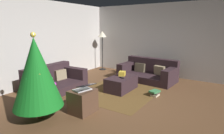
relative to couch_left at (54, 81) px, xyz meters
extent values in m
plane|color=brown|center=(0.21, -2.25, -0.27)|extent=(6.40, 6.40, 0.00)
cube|color=#BCB7B2|center=(0.21, 0.89, 1.03)|extent=(6.40, 0.12, 2.60)
cube|color=#B5B0AB|center=(3.35, -2.25, 1.03)|extent=(0.12, 6.40, 2.60)
cube|color=#2D1E23|center=(0.01, -0.10, -0.16)|extent=(1.66, 1.05, 0.22)
cube|color=#2D1E23|center=(-0.01, 0.26, 0.19)|extent=(1.62, 0.32, 0.48)
cube|color=#2D1E23|center=(0.69, -0.07, 0.11)|extent=(0.29, 0.98, 0.32)
cube|color=#2D1E23|center=(-0.68, -0.14, 0.11)|extent=(0.29, 0.98, 0.32)
cube|color=#8C7A5B|center=(0.32, 0.08, 0.10)|extent=(0.37, 0.18, 0.31)
cube|color=brown|center=(-0.32, 0.05, 0.10)|extent=(0.36, 0.16, 0.31)
cube|color=#2D1E23|center=(2.36, -1.84, -0.16)|extent=(1.11, 1.90, 0.22)
cube|color=#2D1E23|center=(2.72, -1.87, 0.20)|extent=(0.37, 1.85, 0.50)
cube|color=#2D1E23|center=(2.30, -2.63, 0.11)|extent=(0.99, 0.31, 0.30)
cube|color=#2D1E23|center=(2.42, -1.04, 0.11)|extent=(0.99, 0.31, 0.30)
cube|color=#8C7A5B|center=(2.50, -2.22, 0.10)|extent=(0.23, 0.38, 0.31)
cube|color=brown|center=(2.55, -1.49, 0.10)|extent=(0.17, 0.37, 0.31)
cube|color=#2D1E23|center=(1.06, -1.61, -0.07)|extent=(0.98, 0.58, 0.39)
cube|color=gold|center=(1.18, -1.56, 0.19)|extent=(0.24, 0.22, 0.13)
cube|color=black|center=(0.94, -1.69, 0.13)|extent=(0.11, 0.17, 0.02)
cylinder|color=brown|center=(-1.31, -1.11, -0.14)|extent=(0.10, 0.10, 0.26)
cone|color=#146A1E|center=(-1.31, -1.11, 0.66)|extent=(0.96, 0.96, 1.35)
sphere|color=orange|center=(-1.38, -1.31, 0.68)|extent=(0.06, 0.06, 0.06)
sphere|color=#2699E5|center=(-1.30, -1.02, 1.08)|extent=(0.09, 0.09, 0.09)
sphere|color=yellow|center=(-1.47, -0.93, 0.57)|extent=(0.06, 0.06, 0.06)
sphere|color=#2699E5|center=(-1.25, -1.05, 1.09)|extent=(0.07, 0.07, 0.07)
sphere|color=green|center=(-1.53, -1.16, 0.60)|extent=(0.06, 0.06, 0.06)
sphere|color=green|center=(-1.07, -1.23, 0.51)|extent=(0.08, 0.08, 0.08)
sphere|color=orange|center=(-1.01, -0.85, 0.20)|extent=(0.06, 0.06, 0.06)
sphere|color=yellow|center=(-1.66, -1.15, 0.20)|extent=(0.05, 0.05, 0.05)
sphere|color=#CC33BF|center=(-1.03, -1.26, 0.39)|extent=(0.09, 0.09, 0.09)
sphere|color=green|center=(-1.35, -0.96, 0.85)|extent=(0.05, 0.05, 0.05)
sphere|color=#F2D84C|center=(-1.31, -1.11, 1.38)|extent=(0.10, 0.10, 0.10)
cube|color=#4C3323|center=(-0.63, -1.65, -0.02)|extent=(0.52, 0.44, 0.50)
cube|color=silver|center=(-0.63, -1.65, 0.24)|extent=(0.39, 0.32, 0.02)
cube|color=black|center=(-0.66, -1.79, 0.36)|extent=(0.39, 0.31, 0.07)
cube|color=beige|center=(1.13, -2.59, -0.25)|extent=(0.25, 0.19, 0.05)
cube|color=#4C423D|center=(1.13, -2.59, -0.20)|extent=(0.21, 0.18, 0.05)
cube|color=#387A47|center=(1.13, -2.58, -0.15)|extent=(0.32, 0.26, 0.05)
cylinder|color=black|center=(2.89, 0.39, -0.26)|extent=(0.28, 0.28, 0.02)
cylinder|color=black|center=(2.89, 0.39, 0.41)|extent=(0.04, 0.04, 1.37)
cone|color=beige|center=(2.89, 0.39, 1.22)|extent=(0.36, 0.36, 0.24)
cube|color=brown|center=(1.06, -1.61, -0.27)|extent=(2.60, 2.00, 0.01)
camera|label=1|loc=(-3.43, -4.23, 1.53)|focal=30.31mm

